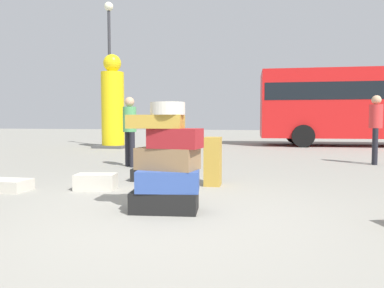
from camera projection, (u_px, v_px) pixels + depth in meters
ground_plane at (159, 217)px, 3.91m from camera, size 80.00×80.00×0.00m
suitcase_tower at (167, 164)px, 4.14m from camera, size 0.86×0.59×1.25m
suitcase_cream_right_side at (6, 185)px, 5.40m from camera, size 0.71×0.46×0.17m
suitcase_cream_white_trunk at (96, 182)px, 5.49m from camera, size 0.66×0.47×0.24m
suitcase_tan_foreground_far at (213, 161)px, 5.83m from camera, size 0.28×0.34×0.78m
suitcase_black_left_side at (155, 174)px, 6.31m from camera, size 0.84×0.49×0.21m
person_bearded_onlooker at (376, 123)px, 8.64m from camera, size 0.30×0.34×1.65m
person_tourist_with_camera at (130, 125)px, 8.20m from camera, size 0.30×0.30×1.58m
yellow_dummy_statue at (113, 107)px, 14.16m from camera, size 1.24×1.24×3.64m
parked_bus at (374, 102)px, 15.10m from camera, size 9.48×3.42×3.15m
lamp_post at (109, 52)px, 14.68m from camera, size 0.36×0.36×5.84m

